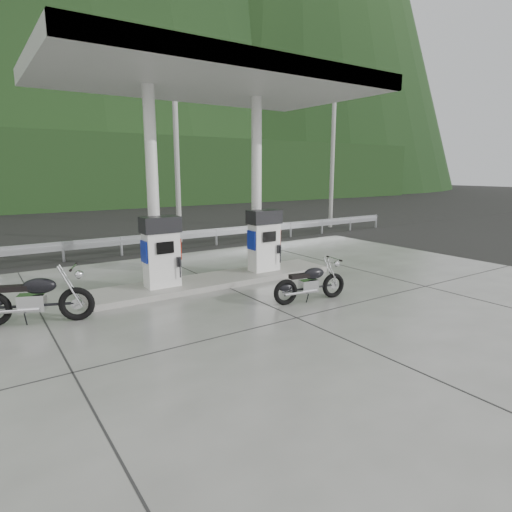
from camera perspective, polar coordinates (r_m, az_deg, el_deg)
ground at (r=10.01m, az=1.79°, el=-6.75°), size 160.00×160.00×0.00m
forecourt_apron at (r=10.01m, az=1.79°, el=-6.70°), size 18.00×14.00×0.02m
pump_island at (r=12.02m, az=-5.20°, el=-3.22°), size 7.00×1.40×0.15m
gas_pump_left at (r=11.14m, az=-12.51°, el=0.54°), size 0.95×0.55×1.80m
gas_pump_right at (r=12.65m, az=1.08°, el=2.08°), size 0.95×0.55×1.80m
canopy_column_left at (r=11.34m, az=-13.62°, el=8.82°), size 0.30×0.30×5.00m
canopy_column_right at (r=12.82m, az=0.06°, el=9.40°), size 0.30×0.30×5.00m
canopy_roof at (r=11.85m, az=-5.70°, el=22.30°), size 8.50×5.00×0.40m
guardrail at (r=16.84m, az=-14.34°, el=2.82°), size 26.00×0.16×1.42m
road at (r=20.24m, az=-17.62°, el=2.01°), size 60.00×7.00×0.01m
utility_pole_b at (r=18.82m, az=-10.56°, el=13.90°), size 0.22×0.22×8.00m
utility_pole_c at (r=23.91m, az=10.18°, el=13.34°), size 0.22×0.22×8.00m
tree_band at (r=38.12m, az=-26.04°, el=10.09°), size 80.00×6.00×6.00m
forested_hills at (r=68.01m, az=-29.54°, el=7.31°), size 100.00×40.00×140.00m
motorcycle_left at (r=9.87m, az=-27.40°, el=-5.12°), size 2.25×1.42×1.02m
motorcycle_right at (r=10.33m, az=7.24°, el=-3.63°), size 1.91×0.83×0.87m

